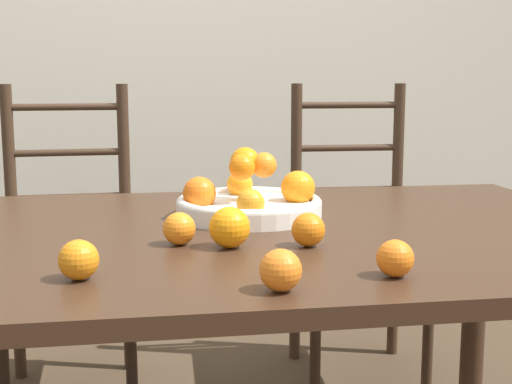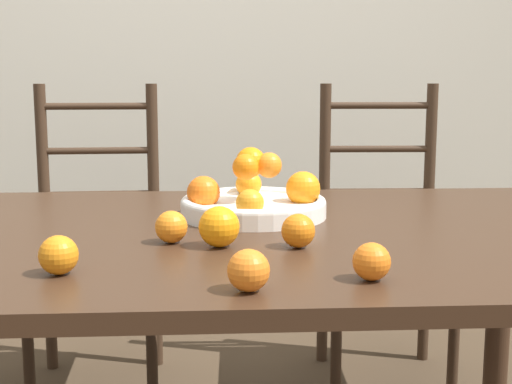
# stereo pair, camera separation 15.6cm
# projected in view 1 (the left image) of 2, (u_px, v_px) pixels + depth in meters

# --- Properties ---
(wall_back) EXTENTS (8.00, 0.06, 2.60)m
(wall_back) POSITION_uv_depth(u_px,v_px,m) (167.00, 16.00, 2.99)
(wall_back) COLOR beige
(wall_back) RESTS_ON ground_plane
(dining_table) EXTENTS (1.89, 1.07, 0.72)m
(dining_table) POSITION_uv_depth(u_px,v_px,m) (201.00, 266.00, 1.53)
(dining_table) COLOR #382316
(dining_table) RESTS_ON ground_plane
(fruit_bowl) EXTENTS (0.34, 0.34, 0.16)m
(fruit_bowl) POSITION_uv_depth(u_px,v_px,m) (249.00, 200.00, 1.67)
(fruit_bowl) COLOR white
(fruit_bowl) RESTS_ON dining_table
(orange_loose_0) EXTENTS (0.07, 0.07, 0.07)m
(orange_loose_0) POSITION_uv_depth(u_px,v_px,m) (79.00, 260.00, 1.15)
(orange_loose_0) COLOR orange
(orange_loose_0) RESTS_ON dining_table
(orange_loose_1) EXTENTS (0.06, 0.06, 0.06)m
(orange_loose_1) POSITION_uv_depth(u_px,v_px,m) (179.00, 229.00, 1.39)
(orange_loose_1) COLOR orange
(orange_loose_1) RESTS_ON dining_table
(orange_loose_2) EXTENTS (0.07, 0.07, 0.07)m
(orange_loose_2) POSITION_uv_depth(u_px,v_px,m) (308.00, 230.00, 1.38)
(orange_loose_2) COLOR orange
(orange_loose_2) RESTS_ON dining_table
(orange_loose_3) EXTENTS (0.06, 0.06, 0.06)m
(orange_loose_3) POSITION_uv_depth(u_px,v_px,m) (395.00, 258.00, 1.17)
(orange_loose_3) COLOR orange
(orange_loose_3) RESTS_ON dining_table
(orange_loose_4) EXTENTS (0.07, 0.07, 0.07)m
(orange_loose_4) POSITION_uv_depth(u_px,v_px,m) (281.00, 270.00, 1.09)
(orange_loose_4) COLOR orange
(orange_loose_4) RESTS_ON dining_table
(orange_loose_5) EXTENTS (0.08, 0.08, 0.08)m
(orange_loose_5) POSITION_uv_depth(u_px,v_px,m) (230.00, 227.00, 1.37)
(orange_loose_5) COLOR orange
(orange_loose_5) RESTS_ON dining_table
(chair_left) EXTENTS (0.43, 0.41, 1.02)m
(chair_left) POSITION_uv_depth(u_px,v_px,m) (69.00, 249.00, 2.34)
(chair_left) COLOR #382619
(chair_left) RESTS_ON ground_plane
(chair_right) EXTENTS (0.43, 0.41, 1.02)m
(chair_right) POSITION_uv_depth(u_px,v_px,m) (356.00, 238.00, 2.50)
(chair_right) COLOR #382619
(chair_right) RESTS_ON ground_plane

